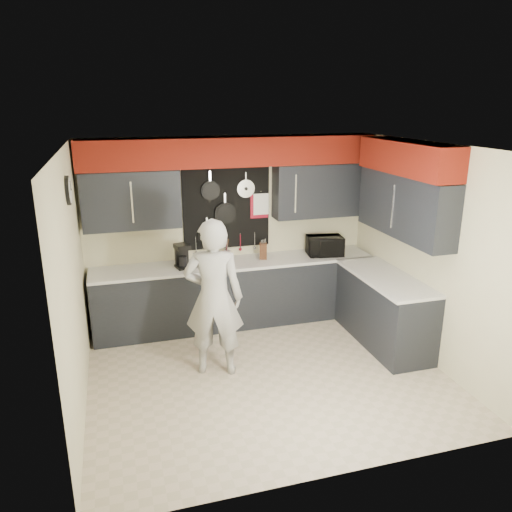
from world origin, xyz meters
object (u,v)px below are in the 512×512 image
object	(u,v)px
knife_block	(263,251)
utensil_crock	(227,256)
coffee_maker	(182,255)
person	(214,298)
microwave	(325,246)

from	to	relation	value
knife_block	utensil_crock	xyz separation A→B (m)	(-0.50, 0.06, -0.04)
coffee_maker	person	bearing A→B (deg)	-93.02
coffee_maker	person	world-z (taller)	person
knife_block	coffee_maker	size ratio (longest dim) A/B	0.70
microwave	utensil_crock	world-z (taller)	microwave
microwave	knife_block	size ratio (longest dim) A/B	2.18
knife_block	utensil_crock	world-z (taller)	knife_block
microwave	coffee_maker	xyz separation A→B (m)	(-2.04, 0.02, 0.03)
coffee_maker	person	distance (m)	1.20
knife_block	person	xyz separation A→B (m)	(-0.96, -1.24, -0.11)
person	microwave	bearing A→B (deg)	-131.38
knife_block	utensil_crock	size ratio (longest dim) A/B	1.61
knife_block	coffee_maker	xyz separation A→B (m)	(-1.14, -0.06, 0.05)
microwave	coffee_maker	world-z (taller)	coffee_maker
utensil_crock	coffee_maker	world-z (taller)	coffee_maker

